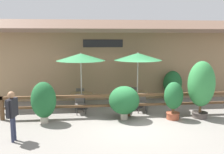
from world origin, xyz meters
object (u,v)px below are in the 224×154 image
chair_near_wallside (81,95)px  patio_umbrella_middle (138,57)px  chair_near_streetside (80,103)px  dining_table_middle (137,95)px  chair_middle_wallside (134,94)px  pedestrian (12,110)px  dining_table_near (81,97)px  potted_plant_small_flowering (174,98)px  chair_middle_streetside (142,102)px  patio_umbrella_near (81,57)px  potted_plant_tall_tropical (124,100)px  potted_plant_broad_leaf (172,85)px  potted_plant_entrance_palm (201,85)px  potted_plant_corner_fern (44,100)px

chair_near_wallside → patio_umbrella_middle: 3.42m
chair_near_streetside → dining_table_middle: bearing=3.7°
patio_umbrella_middle → dining_table_middle: (-0.00, -0.00, -1.84)m
chair_middle_wallside → pedestrian: bearing=52.7°
dining_table_near → potted_plant_small_flowering: bearing=-27.5°
chair_middle_streetside → patio_umbrella_near: bearing=168.9°
chair_middle_wallside → potted_plant_tall_tropical: potted_plant_tall_tropical is taller
dining_table_middle → chair_middle_wallside: chair_middle_wallside is taller
patio_umbrella_near → dining_table_middle: size_ratio=2.51×
chair_near_wallside → potted_plant_broad_leaf: size_ratio=0.54×
dining_table_middle → potted_plant_entrance_palm: (2.26, -1.86, 0.78)m
patio_umbrella_near → potted_plant_small_flowering: (3.72, -1.94, -1.54)m
patio_umbrella_near → dining_table_near: bearing=0.0°
dining_table_near → potted_plant_tall_tropical: potted_plant_tall_tropical is taller
potted_plant_small_flowering → potted_plant_entrance_palm: 1.27m
patio_umbrella_near → potted_plant_tall_tropical: (1.74, -1.79, -1.62)m
dining_table_near → potted_plant_corner_fern: 2.37m
patio_umbrella_near → dining_table_middle: patio_umbrella_near is taller
potted_plant_entrance_palm → pedestrian: (-6.98, -1.72, -0.31)m
potted_plant_entrance_palm → patio_umbrella_middle: bearing=140.5°
chair_near_streetside → potted_plant_small_flowering: bearing=-29.4°
chair_middle_wallside → chair_near_streetside: bearing=39.8°
dining_table_middle → potted_plant_tall_tropical: (-0.91, -1.78, 0.21)m
chair_near_streetside → patio_umbrella_middle: 3.41m
patio_umbrella_middle → potted_plant_corner_fern: size_ratio=1.62×
patio_umbrella_middle → chair_middle_wallside: 2.10m
dining_table_middle → potted_plant_tall_tropical: size_ratio=0.76×
dining_table_middle → dining_table_near: bearing=179.9°
patio_umbrella_near → potted_plant_entrance_palm: 5.35m
potted_plant_small_flowering → potted_plant_entrance_palm: bearing=3.6°
chair_middle_wallside → potted_plant_tall_tropical: (-0.90, -2.57, 0.32)m
patio_umbrella_middle → potted_plant_entrance_palm: size_ratio=1.11×
patio_umbrella_near → potted_plant_small_flowering: bearing=-27.5°
chair_middle_streetside → potted_plant_small_flowering: potted_plant_small_flowering is taller
potted_plant_broad_leaf → chair_near_streetside: bearing=-158.4°
chair_near_streetside → potted_plant_small_flowering: potted_plant_small_flowering is taller
patio_umbrella_near → potted_plant_broad_leaf: bearing=13.6°
dining_table_middle → patio_umbrella_near: bearing=179.9°
dining_table_near → chair_near_wallside: size_ratio=1.24×
dining_table_middle → potted_plant_small_flowering: 2.24m
patio_umbrella_middle → potted_plant_corner_fern: (-4.05, -1.88, -1.52)m
chair_near_wallside → patio_umbrella_middle: (2.71, -0.76, 1.95)m
potted_plant_tall_tropical → potted_plant_broad_leaf: (3.03, 2.94, 0.04)m
chair_near_streetside → potted_plant_tall_tropical: potted_plant_tall_tropical is taller
chair_near_wallside → potted_plant_entrance_palm: bearing=156.9°
dining_table_middle → chair_near_wallside: bearing=164.3°
dining_table_middle → potted_plant_broad_leaf: 2.43m
potted_plant_small_flowering → potted_plant_tall_tropical: 1.99m
dining_table_near → pedestrian: pedestrian is taller
patio_umbrella_near → chair_near_wallside: 2.09m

